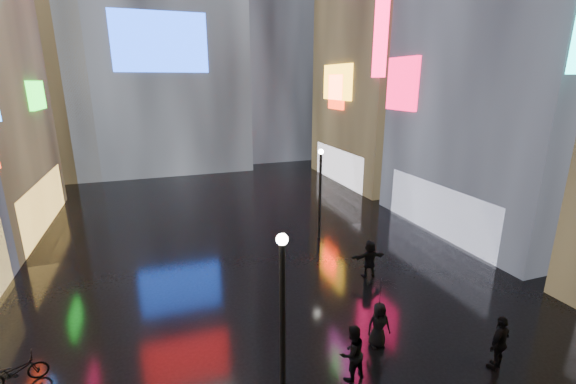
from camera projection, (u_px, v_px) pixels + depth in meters
name	position (u px, v px, depth m)	size (l,w,h in m)	color
ground	(242.00, 239.00, 22.16)	(140.00, 140.00, 0.00)	black
building_right_far	(396.00, 17.00, 32.43)	(10.28, 12.00, 28.00)	black
tower_flank_right	(264.00, 6.00, 43.88)	(12.00, 12.00, 34.00)	black
tower_flank_left	(27.00, 31.00, 34.06)	(10.00, 10.00, 26.00)	black
lamp_near	(282.00, 315.00, 9.93)	(0.30, 0.30, 5.20)	black
lamp_far	(320.00, 189.00, 21.55)	(0.30, 0.30, 5.20)	black
pedestrian_1	(352.00, 353.00, 11.57)	(0.87, 0.68, 1.79)	black
pedestrian_3	(499.00, 343.00, 11.97)	(1.08, 0.45, 1.85)	black
pedestrian_4	(379.00, 325.00, 13.02)	(0.79, 0.52, 1.62)	black
pedestrian_5	(369.00, 259.00, 17.71)	(1.63, 0.52, 1.76)	black
umbrella_2	(381.00, 292.00, 12.68)	(0.95, 0.97, 0.87)	black
bicycle	(15.00, 372.00, 11.41)	(0.60, 1.71, 0.90)	black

